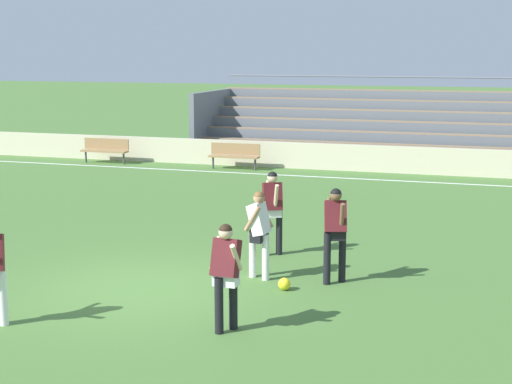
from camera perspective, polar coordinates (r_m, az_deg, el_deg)
name	(u,v)px	position (r m, az deg, el deg)	size (l,w,h in m)	color
ground_plane	(139,289)	(13.78, -8.62, -7.10)	(160.00, 160.00, 0.00)	#477033
field_line_sideline	(311,176)	(25.68, 4.04, 1.15)	(44.00, 0.12, 0.01)	white
sideline_wall	(321,157)	(27.16, 4.84, 2.62)	(48.00, 0.16, 0.92)	beige
bleacher_stand	(409,125)	(30.03, 11.17, 4.85)	(16.07, 4.78, 3.07)	#897051
bench_near_bin	(105,148)	(29.18, -11.03, 3.17)	(1.80, 0.40, 0.90)	#99754C
bench_far_right	(235,154)	(27.15, -1.58, 2.83)	(1.80, 0.40, 0.90)	#99754C
player_white_wide_right	(259,227)	(14.02, 0.23, -2.61)	(0.47, 0.51, 1.62)	white
player_dark_on_ball	(335,227)	(13.81, 5.86, -2.56)	(0.47, 0.56, 1.73)	black
player_dark_trailing_run	(226,268)	(11.41, -2.23, -5.63)	(0.46, 0.51, 1.63)	black
player_dark_overlapping	(272,205)	(15.63, 1.21, -0.99)	(0.48, 0.60, 1.72)	black
soccer_ball	(284,284)	(13.57, 2.10, -6.78)	(0.22, 0.22, 0.22)	yellow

